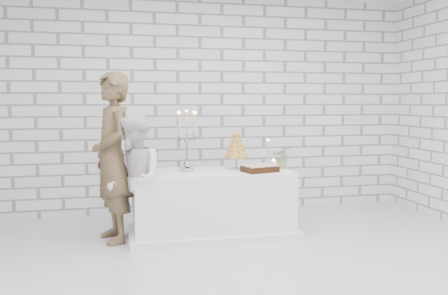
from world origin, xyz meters
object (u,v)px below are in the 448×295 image
at_px(groom, 113,157).
at_px(candelabra, 187,141).
at_px(bride, 134,181).
at_px(croquembouche, 236,150).
at_px(cake_table, 212,203).

distance_m(groom, candelabra, 0.85).
bearing_deg(groom, bride, 23.88).
relative_size(candelabra, croquembouche, 1.57).
relative_size(bride, croquembouche, 3.16).
bearing_deg(croquembouche, bride, -163.54).
distance_m(bride, candelabra, 0.79).
relative_size(groom, bride, 1.32).
relative_size(groom, candelabra, 2.65).
bearing_deg(bride, croquembouche, 96.61).
height_order(cake_table, groom, groom).
bearing_deg(croquembouche, groom, -176.22).
height_order(bride, candelabra, candelabra).
xyz_separation_m(bride, candelabra, (0.61, 0.30, 0.39)).
height_order(groom, candelabra, groom).
bearing_deg(groom, croquembouche, 77.92).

